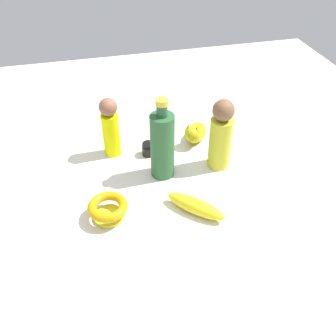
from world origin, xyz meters
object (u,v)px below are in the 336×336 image
(banana, at_px, (196,206))
(nail_polish_jar, at_px, (149,149))
(person_figure_child, at_px, (221,135))
(bowl, at_px, (108,208))
(bottle_tall, at_px, (162,145))
(cat_figurine, at_px, (195,133))
(person_figure_adult, at_px, (110,127))

(banana, xyz_separation_m, nail_polish_jar, (-0.07, 0.30, -0.00))
(person_figure_child, bearing_deg, bowl, -158.24)
(bowl, distance_m, banana, 0.24)
(bottle_tall, relative_size, nail_polish_jar, 5.87)
(cat_figurine, xyz_separation_m, banana, (-0.10, -0.34, -0.01))
(nail_polish_jar, bearing_deg, cat_figurine, 11.84)
(person_figure_child, bearing_deg, cat_figurine, 102.90)
(cat_figurine, height_order, person_figure_child, person_figure_child)
(person_figure_adult, bearing_deg, banana, -60.23)
(bottle_tall, bearing_deg, cat_figurine, 43.95)
(bottle_tall, xyz_separation_m, person_figure_child, (0.19, 0.00, 0.00))
(cat_figurine, distance_m, banana, 0.35)
(person_figure_adult, relative_size, banana, 1.16)
(person_figure_adult, bearing_deg, bowl, -99.55)
(person_figure_adult, relative_size, nail_polish_jar, 4.58)
(person_figure_child, distance_m, nail_polish_jar, 0.25)
(bowl, relative_size, banana, 0.62)
(banana, relative_size, person_figure_child, 0.75)
(bowl, relative_size, nail_polish_jar, 2.46)
(bowl, distance_m, person_figure_child, 0.41)
(person_figure_adult, distance_m, bottle_tall, 0.20)
(person_figure_child, bearing_deg, bottle_tall, -179.95)
(cat_figurine, relative_size, person_figure_child, 0.57)
(bowl, relative_size, bottle_tall, 0.42)
(bottle_tall, xyz_separation_m, banana, (0.05, -0.19, -0.09))
(banana, xyz_separation_m, person_figure_child, (0.14, 0.19, 0.09))
(person_figure_adult, height_order, nail_polish_jar, person_figure_adult)
(banana, distance_m, nail_polish_jar, 0.31)
(bowl, bearing_deg, banana, -8.93)
(nail_polish_jar, bearing_deg, bowl, -122.65)
(nail_polish_jar, bearing_deg, person_figure_child, -27.79)
(person_figure_adult, xyz_separation_m, bottle_tall, (0.14, -0.15, 0.01))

